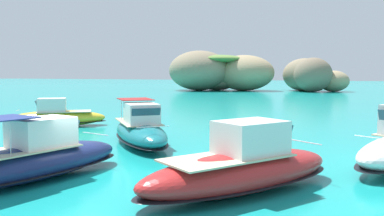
# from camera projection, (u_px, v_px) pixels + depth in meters

# --- Properties ---
(ground_plane) EXTENTS (400.00, 400.00, 0.00)m
(ground_plane) POSITION_uv_depth(u_px,v_px,m) (76.00, 175.00, 17.35)
(ground_plane) COLOR teal
(islet_large) EXTENTS (29.30, 21.23, 9.39)m
(islet_large) POSITION_uv_depth(u_px,v_px,m) (220.00, 72.00, 96.43)
(islet_large) COLOR #756651
(islet_large) RESTS_ON ground
(islet_small) EXTENTS (17.12, 18.24, 7.50)m
(islet_small) POSITION_uv_depth(u_px,v_px,m) (309.00, 76.00, 92.78)
(islet_small) COLOR #9E8966
(islet_small) RESTS_ON ground
(motorboat_navy) EXTENTS (4.67, 8.81, 2.64)m
(motorboat_navy) POSITION_uv_depth(u_px,v_px,m) (34.00, 159.00, 16.44)
(motorboat_navy) COLOR navy
(motorboat_navy) RESTS_ON ground
(motorboat_red) EXTENTS (7.17, 8.63, 2.57)m
(motorboat_red) POSITION_uv_depth(u_px,v_px,m) (242.00, 168.00, 14.79)
(motorboat_red) COLOR red
(motorboat_red) RESTS_ON ground
(motorboat_teal) EXTENTS (7.37, 8.19, 2.66)m
(motorboat_teal) POSITION_uv_depth(u_px,v_px,m) (140.00, 131.00, 24.39)
(motorboat_teal) COLOR #19727A
(motorboat_teal) RESTS_ON ground
(motorboat_yellow) EXTENTS (7.65, 6.20, 2.27)m
(motorboat_yellow) POSITION_uv_depth(u_px,v_px,m) (57.00, 117.00, 32.66)
(motorboat_yellow) COLOR yellow
(motorboat_yellow) RESTS_ON ground
(channel_buoy) EXTENTS (0.56, 0.56, 1.48)m
(channel_buoy) POSITION_uv_depth(u_px,v_px,m) (139.00, 124.00, 31.42)
(channel_buoy) COLOR green
(channel_buoy) RESTS_ON ground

